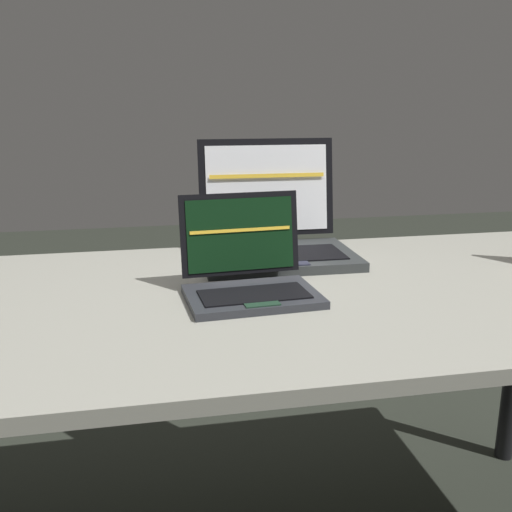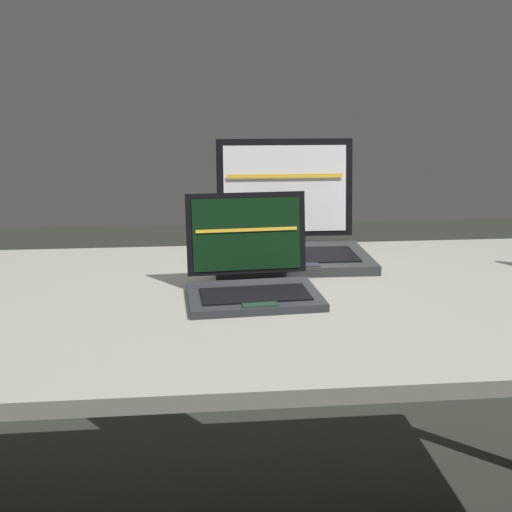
% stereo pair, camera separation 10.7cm
% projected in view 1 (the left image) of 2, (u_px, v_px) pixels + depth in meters
% --- Properties ---
extents(desk, '(1.76, 0.80, 0.71)m').
position_uv_depth(desk, '(272.00, 326.00, 1.19)').
color(desk, gray).
rests_on(desk, ground).
extents(laptop_front, '(0.26, 0.22, 0.19)m').
position_uv_depth(laptop_front, '(249.00, 276.00, 1.14)').
color(laptop_front, '#2A2C32').
rests_on(laptop_front, desk).
extents(laptop_rear, '(0.36, 0.29, 0.28)m').
position_uv_depth(laptop_rear, '(275.00, 235.00, 1.42)').
color(laptop_rear, '#303334').
rests_on(laptop_rear, desk).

